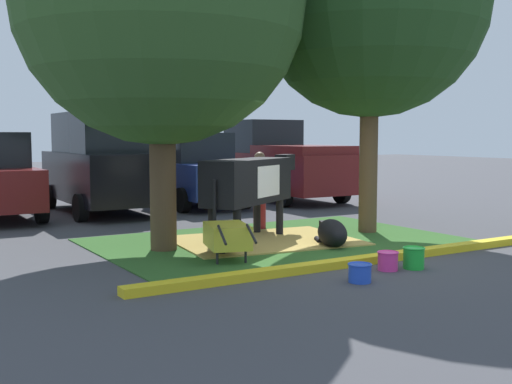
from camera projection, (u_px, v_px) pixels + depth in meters
ground_plane at (338, 255)px, 10.34m from camera, size 80.00×80.00×0.00m
grass_island at (278, 241)px, 11.64m from camera, size 6.47×4.44×0.02m
curb_yellow at (364, 260)px, 9.62m from camera, size 7.67×0.24×0.12m
hay_bedding at (265, 241)px, 11.60m from camera, size 3.47×2.78×0.04m
shade_tree_left at (161, 0)px, 10.38m from camera, size 4.80×4.80×6.57m
shade_tree_right at (371, 0)px, 12.34m from camera, size 4.58×4.58×6.87m
cow_holstein at (251, 181)px, 11.64m from camera, size 2.84×2.00×1.56m
calf_lying at (332, 233)px, 11.15m from camera, size 0.92×1.31×0.48m
person_handler at (260, 188)px, 13.12m from camera, size 0.52×0.34×1.61m
wheelbarrow at (227, 236)px, 9.85m from camera, size 0.90×1.61×0.63m
bucket_blue at (360, 272)px, 8.43m from camera, size 0.33×0.33×0.25m
bucket_pink at (388, 260)px, 9.18m from camera, size 0.31×0.31×0.27m
bucket_green at (414, 257)px, 9.28m from camera, size 0.33×0.33×0.32m
suv_black at (101, 162)px, 15.98m from camera, size 2.16×4.62×2.52m
sedan_blue at (191, 170)px, 17.60m from camera, size 2.06×4.42×2.02m
pickup_truck_maroon at (278, 163)px, 19.23m from camera, size 2.27×5.42×2.42m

